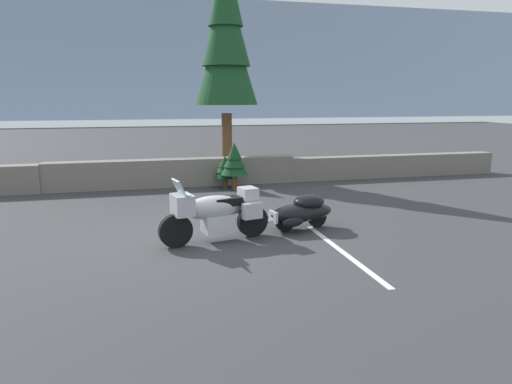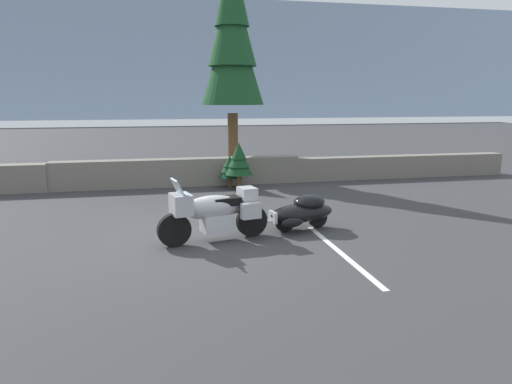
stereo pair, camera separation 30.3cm
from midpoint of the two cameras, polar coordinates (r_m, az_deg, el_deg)
The scene contains 9 objects.
ground_plane at distance 9.69m, azimuth -6.78°, elevation -5.68°, with size 80.00×80.00×0.00m, color #38383A.
stone_guard_wall at distance 15.40m, azimuth -10.45°, elevation 2.26°, with size 24.00×0.61×0.90m.
distant_ridgeline at distance 105.32m, azimuth -11.94°, elevation 14.03°, with size 240.00×80.00×16.00m, color #7F93AD.
touring_motorcycle at distance 9.30m, azimuth -4.28°, elevation -2.38°, with size 2.28×1.05×1.33m.
car_shaped_trailer at distance 10.22m, azimuth 6.55°, elevation -2.37°, with size 2.23×1.02×0.76m.
pine_tree_tall at distance 16.97m, azimuth -2.44°, elevation 18.81°, with size 2.21×2.21×8.01m.
pine_sapling_near at distance 14.56m, azimuth -1.52°, elevation 3.91°, with size 0.87×0.87×1.49m.
pine_sapling_farther at distance 14.94m, azimuth -2.65°, elevation 3.01°, with size 0.77×0.77×1.04m.
parking_stripe_marker at distance 8.92m, azimuth 11.33°, elevation -7.33°, with size 0.12×3.60×0.01m, color silver.
Camera 2 is at (-0.65, -9.26, 2.84)m, focal length 32.55 mm.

